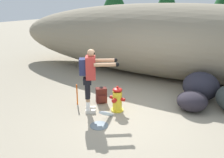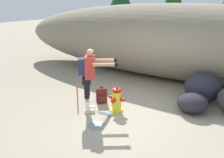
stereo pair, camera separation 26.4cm
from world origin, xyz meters
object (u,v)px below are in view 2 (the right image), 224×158
fire_hydrant (117,100)px  boulder_mid (192,102)px  utility_worker (90,73)px  survey_stake (77,94)px  spare_backpack (102,95)px  boulder_small (203,87)px

fire_hydrant → boulder_mid: 1.99m
utility_worker → survey_stake: 0.98m
spare_backpack → boulder_small: boulder_small is taller
spare_backpack → survey_stake: 0.69m
fire_hydrant → survey_stake: fire_hydrant is taller
spare_backpack → boulder_small: size_ratio=0.45×
utility_worker → spare_backpack: bearing=63.7°
fire_hydrant → utility_worker: 1.01m
fire_hydrant → boulder_small: bearing=46.1°
utility_worker → boulder_mid: size_ratio=2.04×
fire_hydrant → survey_stake: 1.18m
utility_worker → spare_backpack: size_ratio=3.55×
spare_backpack → survey_stake: size_ratio=0.78×
spare_backpack → boulder_mid: size_ratio=0.58×
utility_worker → fire_hydrant: bearing=-0.3°
boulder_mid → survey_stake: size_ratio=1.36×
fire_hydrant → utility_worker: (-0.58, -0.37, 0.74)m
utility_worker → boulder_mid: 2.79m
fire_hydrant → boulder_mid: (1.73, 0.99, -0.06)m
boulder_small → survey_stake: size_ratio=1.73×
boulder_mid → boulder_small: bearing=85.6°
fire_hydrant → boulder_mid: fire_hydrant is taller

